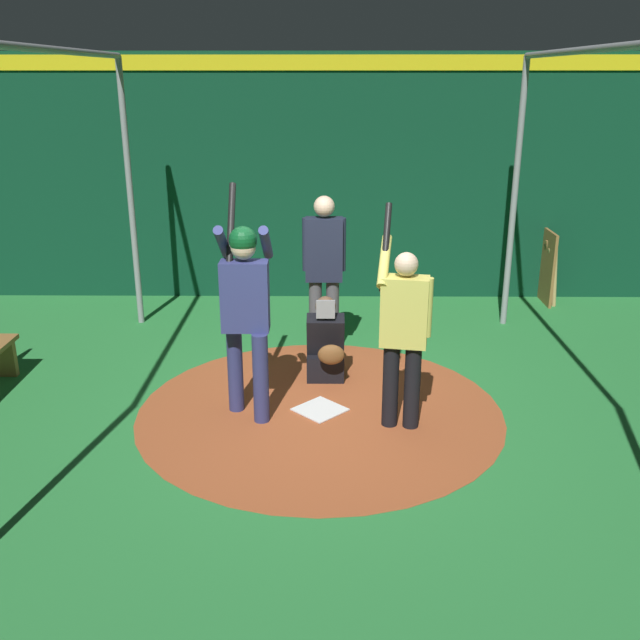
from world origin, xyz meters
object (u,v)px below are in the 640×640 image
batter (245,303)px  bat_rack (546,268)px  catcher (326,347)px  visitor (403,328)px  umpire (324,267)px  home_plate (320,409)px

batter → bat_rack: bearing=133.5°
batter → catcher: (-0.87, 0.75, -0.78)m
catcher → bat_rack: bat_rack is taller
visitor → bat_rack: (-3.95, 2.50, -0.49)m
catcher → visitor: size_ratio=0.46×
catcher → umpire: size_ratio=0.50×
home_plate → visitor: size_ratio=0.20×
catcher → visitor: visitor is taller
catcher → umpire: bearing=-178.1°
catcher → visitor: bearing=33.0°
batter → umpire: 1.75m
home_plate → catcher: 0.86m
batter → visitor: batter is taller
catcher → bat_rack: bearing=131.9°
home_plate → bat_rack: bat_rack is taller
home_plate → visitor: 1.26m
home_plate → bat_rack: 4.92m
catcher → umpire: (-0.72, -0.02, 0.70)m
home_plate → umpire: 1.84m
home_plate → umpire: size_ratio=0.22×
batter → catcher: 1.39m
home_plate → batter: (0.09, -0.69, 1.13)m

